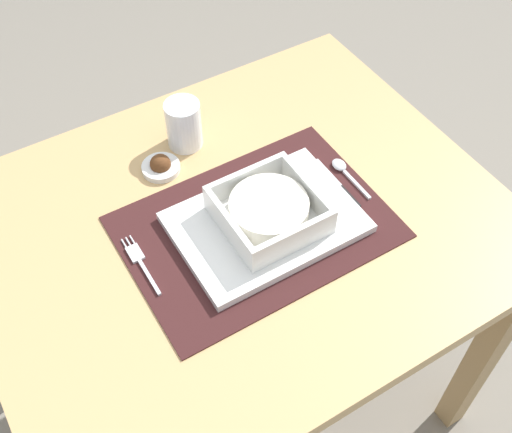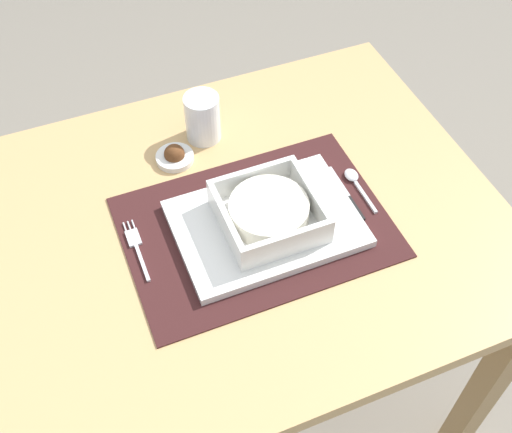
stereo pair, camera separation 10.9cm
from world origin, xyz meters
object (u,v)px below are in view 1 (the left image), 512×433
object	(u,v)px
dining_table	(240,255)
porridge_bowl	(269,211)
drinking_glass	(184,126)
condiment_saucer	(161,166)
fork	(139,260)
bread_knife	(336,199)
spoon	(343,169)
butter_knife	(339,187)

from	to	relation	value
dining_table	porridge_bowl	world-z (taller)	porridge_bowl
porridge_bowl	drinking_glass	size ratio (longest dim) A/B	1.70
condiment_saucer	porridge_bowl	bearing A→B (deg)	-65.52
fork	bread_knife	world-z (taller)	bread_knife
porridge_bowl	condiment_saucer	distance (m)	0.24
porridge_bowl	condiment_saucer	world-z (taller)	porridge_bowl
condiment_saucer	spoon	bearing A→B (deg)	-31.95
spoon	porridge_bowl	bearing A→B (deg)	-166.17
porridge_bowl	drinking_glass	distance (m)	0.26
porridge_bowl	bread_knife	size ratio (longest dim) A/B	1.24
dining_table	spoon	world-z (taller)	spoon
dining_table	drinking_glass	xyz separation A→B (m)	(0.01, 0.22, 0.15)
butter_knife	bread_knife	world-z (taller)	same
drinking_glass	spoon	bearing A→B (deg)	-45.60
spoon	butter_knife	size ratio (longest dim) A/B	0.81
porridge_bowl	fork	size ratio (longest dim) A/B	1.22
condiment_saucer	dining_table	bearing A→B (deg)	-70.97
condiment_saucer	fork	bearing A→B (deg)	-125.49
spoon	bread_knife	size ratio (longest dim) A/B	0.84
dining_table	butter_knife	bearing A→B (deg)	-8.19
drinking_glass	bread_knife	bearing A→B (deg)	-59.02
butter_knife	bread_knife	bearing A→B (deg)	-129.40
bread_knife	drinking_glass	bearing A→B (deg)	116.95
porridge_bowl	drinking_glass	world-z (taller)	drinking_glass
fork	condiment_saucer	distance (m)	0.21
spoon	bread_knife	xyz separation A→B (m)	(-0.05, -0.05, -0.00)
dining_table	butter_knife	size ratio (longest dim) A/B	6.73
fork	dining_table	bearing A→B (deg)	-5.17
fork	porridge_bowl	bearing A→B (deg)	-13.99
porridge_bowl	drinking_glass	xyz separation A→B (m)	(-0.03, 0.26, 0.00)
dining_table	spoon	bearing A→B (deg)	0.84
dining_table	condiment_saucer	xyz separation A→B (m)	(-0.06, 0.18, 0.11)
fork	butter_knife	distance (m)	0.38
butter_knife	drinking_glass	distance (m)	0.31
butter_knife	bread_knife	distance (m)	0.03
fork	spoon	distance (m)	0.41
spoon	bread_knife	world-z (taller)	spoon
porridge_bowl	condiment_saucer	xyz separation A→B (m)	(-0.10, 0.22, -0.03)
dining_table	bread_knife	bearing A→B (deg)	-15.90
fork	condiment_saucer	bearing A→B (deg)	52.35
porridge_bowl	bread_knife	bearing A→B (deg)	-5.16
spoon	butter_knife	bearing A→B (deg)	-133.31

